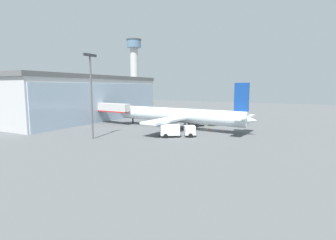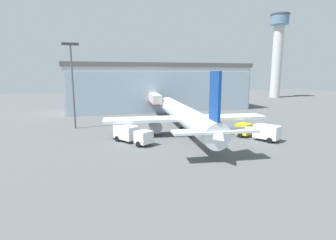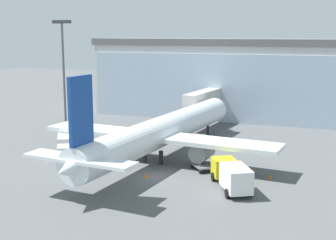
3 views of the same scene
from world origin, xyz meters
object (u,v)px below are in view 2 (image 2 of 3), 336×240
at_px(baggage_cart, 220,132).
at_px(safety_cone_wingtip, 258,131).
at_px(control_tower, 278,49).
at_px(fuel_truck, 259,131).
at_px(jet_bridge, 154,99).
at_px(airplane, 185,116).
at_px(apron_light_mast, 72,78).
at_px(safety_cone_nose, 207,141).
at_px(catering_truck, 131,134).

bearing_deg(baggage_cart, safety_cone_wingtip, -133.81).
xyz_separation_m(control_tower, fuel_truck, (-51.40, -68.68, -20.50)).
bearing_deg(jet_bridge, fuel_truck, -153.04).
distance_m(airplane, baggage_cart, 7.22).
bearing_deg(apron_light_mast, fuel_truck, -28.15).
bearing_deg(apron_light_mast, safety_cone_nose, -37.29).
bearing_deg(fuel_truck, jet_bridge, -8.82).
relative_size(apron_light_mast, safety_cone_nose, 30.80).
relative_size(catering_truck, fuel_truck, 0.98).
height_order(jet_bridge, safety_cone_nose, jet_bridge).
relative_size(apron_light_mast, safety_cone_wingtip, 30.80).
xyz_separation_m(airplane, baggage_cart, (6.14, -2.54, -2.83)).
xyz_separation_m(control_tower, apron_light_mast, (-82.74, -51.91, -11.79)).
bearing_deg(safety_cone_wingtip, jet_bridge, 122.65).
relative_size(apron_light_mast, fuel_truck, 2.31).
bearing_deg(catering_truck, safety_cone_nose, 41.18).
distance_m(apron_light_mast, safety_cone_nose, 29.37).
distance_m(jet_bridge, safety_cone_wingtip, 29.05).
bearing_deg(safety_cone_nose, catering_truck, 166.41).
bearing_deg(jet_bridge, apron_light_mast, 126.49).
relative_size(apron_light_mast, baggage_cart, 5.39).
bearing_deg(apron_light_mast, catering_truck, -53.92).
relative_size(control_tower, safety_cone_wingtip, 67.09).
bearing_deg(apron_light_mast, airplane, -24.54).
height_order(catering_truck, safety_cone_wingtip, catering_truck).
bearing_deg(safety_cone_wingtip, apron_light_mast, 160.65).
xyz_separation_m(apron_light_mast, safety_cone_nose, (22.00, -16.75, -9.90)).
bearing_deg(control_tower, jet_bridge, -148.20).
bearing_deg(catering_truck, fuel_truck, 47.01).
bearing_deg(safety_cone_nose, safety_cone_wingtip, 21.22).
height_order(catering_truck, safety_cone_nose, catering_truck).
bearing_deg(fuel_truck, safety_cone_wingtip, -63.42).
relative_size(control_tower, catering_truck, 5.10).
bearing_deg(control_tower, apron_light_mast, -147.90).
bearing_deg(jet_bridge, airplane, -172.01).
relative_size(airplane, catering_truck, 5.41).
height_order(jet_bridge, fuel_truck, jet_bridge).
xyz_separation_m(baggage_cart, safety_cone_nose, (-4.57, -4.89, -0.23)).
bearing_deg(safety_cone_nose, baggage_cart, 46.90).
distance_m(control_tower, airplane, 89.33).
bearing_deg(safety_cone_nose, control_tower, 48.50).
height_order(control_tower, catering_truck, control_tower).
bearing_deg(fuel_truck, baggage_cart, 11.79).
height_order(fuel_truck, safety_cone_wingtip, fuel_truck).
distance_m(safety_cone_nose, safety_cone_wingtip, 13.09).
height_order(jet_bridge, airplane, airplane).
relative_size(jet_bridge, safety_cone_nose, 24.00).
distance_m(baggage_cart, safety_cone_nose, 6.70).
bearing_deg(airplane, safety_cone_nose, -165.13).
xyz_separation_m(jet_bridge, safety_cone_nose, (3.31, -28.94, -4.19)).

